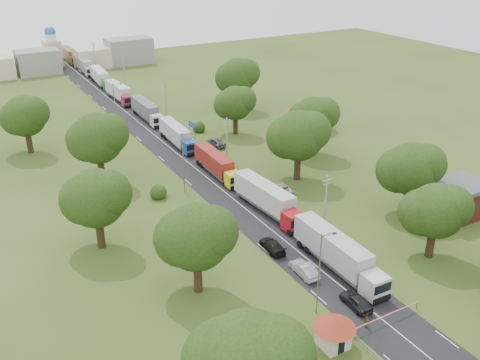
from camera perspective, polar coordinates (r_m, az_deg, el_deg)
ground at (r=77.13m, az=2.43°, el=-4.59°), size 260.00×260.00×0.00m
road at (r=92.86m, az=-4.08°, el=0.68°), size 8.00×200.00×0.04m
boom_barrier at (r=59.74m, az=14.41°, el=-14.27°), size 9.22×0.35×1.18m
guard_booth at (r=55.73m, az=10.00°, el=-15.37°), size 4.40×4.40×3.45m
info_sign at (r=106.48m, az=-5.13°, el=5.58°), size 0.12×3.10×4.10m
pole_1 at (r=72.78m, az=9.10°, el=-2.62°), size 1.60×0.24×9.00m
pole_2 at (r=94.20m, az=-1.41°, el=4.17°), size 1.60×0.24×9.00m
pole_3 at (r=118.39m, az=-7.91°, el=8.27°), size 1.60×0.24×9.00m
pole_4 at (r=143.98m, az=-12.22°, el=10.89°), size 1.60×0.24×9.00m
pole_5 at (r=170.32m, az=-15.26°, el=12.68°), size 1.60×0.24×9.00m
lamp_0 at (r=57.71m, az=8.56°, el=-9.47°), size 2.03×0.22×10.00m
lamp_1 at (r=84.47m, az=-5.98°, el=2.19°), size 2.03×0.22×10.00m
lamp_2 at (r=115.72m, az=-13.14°, el=7.92°), size 2.03×0.22×10.00m
tree_2 at (r=70.61m, az=20.11°, el=-3.07°), size 8.00×8.00×10.10m
tree_3 at (r=80.40m, az=17.76°, el=1.19°), size 8.80×8.80×11.07m
tree_4 at (r=88.22m, az=6.23°, el=4.77°), size 9.60×9.60×12.05m
tree_5 at (r=99.58m, az=7.81°, el=6.65°), size 8.80×8.80×11.07m
tree_6 at (r=109.68m, az=-0.54°, el=8.22°), size 8.00×8.00×10.10m
tree_7 at (r=126.27m, az=-0.29°, el=11.02°), size 9.60×9.60×12.05m
tree_10 at (r=59.82m, az=-4.77°, el=-6.02°), size 8.80×8.80×11.07m
tree_11 at (r=70.50m, az=-15.16°, el=-1.84°), size 8.80×8.80×11.07m
tree_12 at (r=89.55m, az=-14.98°, el=4.36°), size 9.60×9.60×12.05m
tree_13 at (r=107.14m, az=-22.01°, el=6.35°), size 8.80×8.80×11.07m
house_brick at (r=84.16m, az=22.21°, el=-1.88°), size 8.60×6.60×5.20m
house_cream at (r=114.27m, az=7.38°, el=7.15°), size 10.08×10.08×5.80m
distant_town at (r=174.23m, az=-17.22°, el=12.30°), size 52.00×8.00×8.00m
church at (r=180.67m, az=-19.38°, el=13.05°), size 5.00×5.00×12.30m
truck_0 at (r=67.03m, az=10.33°, el=-7.63°), size 2.86×15.63×4.33m
truck_1 at (r=79.01m, az=2.96°, el=-2.01°), size 3.42×15.27×4.21m
truck_2 at (r=91.52m, az=-2.54°, el=1.73°), size 2.66×13.81×3.82m
truck_3 at (r=105.65m, az=-6.76°, el=4.82°), size 2.87×14.18×3.92m
truck_4 at (r=121.70m, az=-9.95°, el=7.32°), size 2.54×14.35×3.98m
truck_5 at (r=137.69m, az=-12.76°, el=9.12°), size 3.10×14.48×4.00m
truck_6 at (r=154.00m, az=-14.66°, el=10.58°), size 3.31×15.09×4.17m
truck_7 at (r=170.03m, az=-16.29°, el=11.65°), size 2.56×14.41×3.99m
truck_8 at (r=186.24m, az=-17.70°, el=12.58°), size 2.68×15.12×4.19m
car_lane_front at (r=62.04m, az=12.27°, el=-12.52°), size 1.96×4.46×1.49m
car_lane_mid at (r=66.14m, az=6.86°, el=-9.45°), size 1.80×4.72×1.54m
car_lane_rear at (r=70.52m, az=3.47°, el=-7.00°), size 2.32×4.94×1.39m
car_verge_near at (r=86.00m, az=4.45°, el=-0.85°), size 3.09×5.44×1.43m
car_verge_far at (r=104.54m, az=-2.66°, el=4.01°), size 2.88×5.12×1.64m
pedestrian_near at (r=59.49m, az=13.36°, el=-14.41°), size 0.72×0.66×1.65m
pedestrian_booth at (r=57.33m, az=10.03°, el=-15.78°), size 0.72×0.87×1.66m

